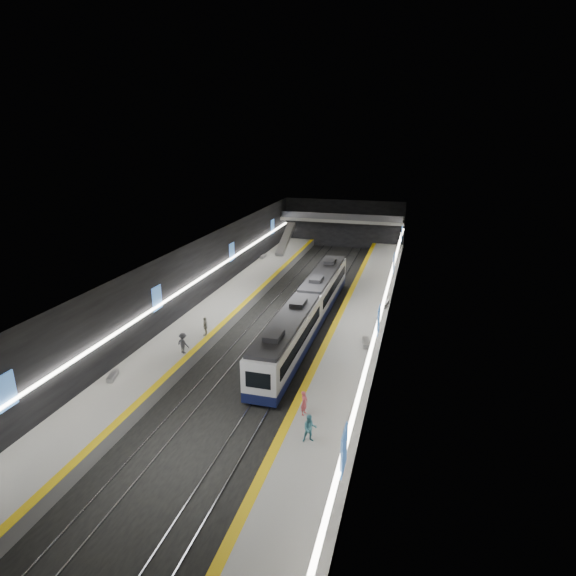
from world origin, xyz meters
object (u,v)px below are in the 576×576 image
(train, at_px, (308,309))
(passenger_right_a, at_px, (304,403))
(bench_right_far, at_px, (385,304))
(passenger_left_b, at_px, (183,343))
(escalator, at_px, (286,239))
(bench_left_far, at_px, (263,256))
(bench_left_near, at_px, (113,376))
(passenger_left_a, at_px, (205,326))
(passenger_right_b, at_px, (310,429))
(bench_right_near, at_px, (366,343))

(train, xyz_separation_m, passenger_right_a, (3.62, -16.19, -0.35))
(bench_right_far, height_order, passenger_left_b, passenger_left_b)
(escalator, height_order, bench_left_far, escalator)
(bench_left_far, bearing_deg, train, -60.92)
(bench_left_near, bearing_deg, passenger_right_a, -20.43)
(bench_left_near, relative_size, bench_right_far, 0.78)
(passenger_right_a, relative_size, passenger_left_a, 0.96)
(bench_left_far, height_order, bench_right_far, bench_right_far)
(passenger_right_a, xyz_separation_m, passenger_right_b, (1.02, -2.75, 0.05))
(bench_right_near, bearing_deg, bench_left_near, -158.17)
(bench_left_near, xyz_separation_m, bench_left_far, (-0.45, 37.45, 0.01))
(bench_left_near, relative_size, passenger_right_b, 0.89)
(bench_right_near, height_order, passenger_left_b, passenger_left_b)
(passenger_right_a, bearing_deg, bench_left_near, 99.60)
(bench_right_near, xyz_separation_m, passenger_right_a, (-2.63, -11.93, 0.62))
(bench_left_near, xyz_separation_m, passenger_right_a, (15.17, -0.79, 0.65))
(bench_left_far, bearing_deg, bench_right_near, -54.72)
(passenger_right_b, height_order, passenger_left_a, passenger_right_b)
(bench_left_near, relative_size, passenger_left_b, 0.89)
(bench_right_near, height_order, bench_right_far, bench_right_far)
(bench_right_far, distance_m, passenger_right_a, 22.59)
(bench_right_far, bearing_deg, bench_right_near, -86.00)
(passenger_right_b, bearing_deg, bench_right_near, 62.47)
(escalator, distance_m, passenger_right_b, 48.34)
(train, distance_m, passenger_right_a, 16.59)
(passenger_right_b, height_order, passenger_left_b, passenger_left_b)
(passenger_right_b, bearing_deg, passenger_left_a, 113.63)
(escalator, xyz_separation_m, bench_right_near, (16.25, -31.38, -1.67))
(bench_left_near, bearing_deg, bench_left_far, 73.25)
(bench_right_near, xyz_separation_m, bench_right_far, (0.75, 10.40, 0.02))
(bench_left_near, bearing_deg, train, 35.69)
(passenger_right_b, bearing_deg, bench_left_far, 90.84)
(bench_left_far, xyz_separation_m, passenger_left_b, (3.60, -32.03, 0.70))
(escalator, relative_size, passenger_right_b, 4.44)
(train, xyz_separation_m, bench_right_far, (7.00, 6.14, -0.94))
(passenger_left_a, bearing_deg, train, 115.27)
(passenger_left_a, bearing_deg, passenger_right_a, 38.19)
(bench_right_near, bearing_deg, bench_right_far, 75.68)
(bench_left_near, height_order, passenger_left_b, passenger_left_b)
(bench_right_near, distance_m, passenger_left_b, 15.74)
(bench_left_far, height_order, passenger_left_a, passenger_left_a)
(escalator, height_order, passenger_right_b, escalator)
(bench_left_far, xyz_separation_m, passenger_right_b, (16.64, -40.99, 0.69))
(train, bearing_deg, bench_left_far, 118.56)
(train, height_order, bench_right_far, train)
(bench_right_far, bearing_deg, bench_left_far, 148.17)
(bench_left_far, bearing_deg, escalator, 69.00)
(bench_left_far, height_order, passenger_left_b, passenger_left_b)
(train, distance_m, bench_right_far, 9.36)
(bench_right_far, height_order, passenger_right_a, passenger_right_a)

